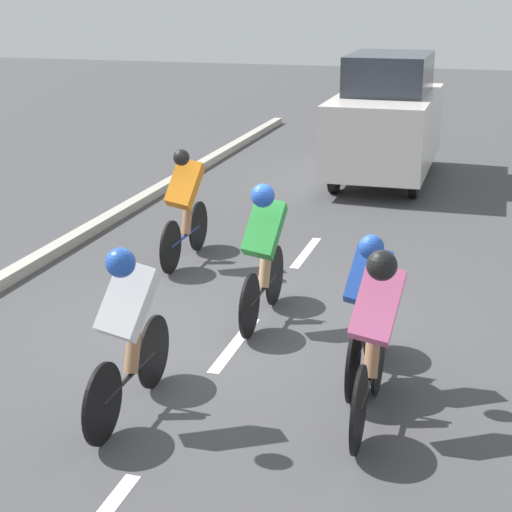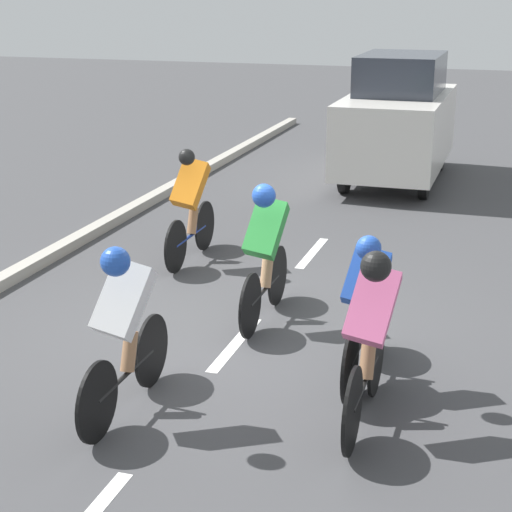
# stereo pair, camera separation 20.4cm
# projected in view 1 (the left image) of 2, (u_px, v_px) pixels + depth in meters

# --- Properties ---
(ground_plane) EXTENTS (60.00, 60.00, 0.00)m
(ground_plane) POSITION_uv_depth(u_px,v_px,m) (245.00, 331.00, 8.90)
(ground_plane) COLOR #424244
(lane_stripe_mid) EXTENTS (0.12, 1.40, 0.01)m
(lane_stripe_mid) POSITION_uv_depth(u_px,v_px,m) (235.00, 344.00, 8.57)
(lane_stripe_mid) COLOR white
(lane_stripe_mid) RESTS_ON ground
(lane_stripe_far) EXTENTS (0.12, 1.40, 0.01)m
(lane_stripe_far) POSITION_uv_depth(u_px,v_px,m) (306.00, 252.00, 11.50)
(lane_stripe_far) COLOR white
(lane_stripe_far) RESTS_ON ground
(cyclist_blue) EXTENTS (0.41, 1.65, 1.45)m
(cyclist_blue) POSITION_uv_depth(u_px,v_px,m) (366.00, 302.00, 7.56)
(cyclist_blue) COLOR black
(cyclist_blue) RESTS_ON ground
(cyclist_pink) EXTENTS (0.41, 1.75, 1.57)m
(cyclist_pink) POSITION_uv_depth(u_px,v_px,m) (375.00, 331.00, 6.76)
(cyclist_pink) COLOR black
(cyclist_pink) RESTS_ON ground
(cyclist_white) EXTENTS (0.43, 1.69, 1.55)m
(cyclist_white) POSITION_uv_depth(u_px,v_px,m) (128.00, 325.00, 6.88)
(cyclist_white) COLOR black
(cyclist_white) RESTS_ON ground
(cyclist_orange) EXTENTS (0.42, 1.68, 1.53)m
(cyclist_orange) POSITION_uv_depth(u_px,v_px,m) (185.00, 203.00, 10.84)
(cyclist_orange) COLOR black
(cyclist_orange) RESTS_ON ground
(cyclist_green) EXTENTS (0.40, 1.67, 1.57)m
(cyclist_green) POSITION_uv_depth(u_px,v_px,m) (264.00, 248.00, 8.87)
(cyclist_green) COLOR black
(cyclist_green) RESTS_ON ground
(support_car) EXTENTS (1.70, 3.96, 2.26)m
(support_car) POSITION_uv_depth(u_px,v_px,m) (386.00, 119.00, 15.46)
(support_car) COLOR black
(support_car) RESTS_ON ground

